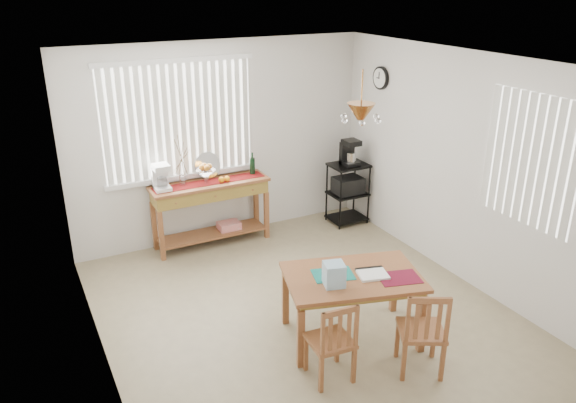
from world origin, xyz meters
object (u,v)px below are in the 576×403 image
sideboard (211,198)px  dining_table (353,282)px  cart_items (349,153)px  chair_left (332,342)px  chair_right (422,332)px  wire_cart (348,188)px

sideboard → dining_table: sideboard is taller
cart_items → chair_left: size_ratio=0.45×
sideboard → cart_items: cart_items is taller
dining_table → chair_right: bearing=-70.6°
sideboard → chair_left: 3.06m
wire_cart → dining_table: bearing=-122.1°
chair_left → chair_right: (0.76, -0.27, 0.03)m
cart_items → chair_left: bearing=-125.0°
cart_items → chair_left: (-1.99, -2.84, -0.65)m
cart_items → chair_right: size_ratio=0.42×
sideboard → chair_left: size_ratio=1.93×
sideboard → cart_items: (1.96, -0.21, 0.39)m
wire_cart → cart_items: (0.00, 0.01, 0.51)m
dining_table → chair_right: (0.26, -0.73, -0.19)m
cart_items → wire_cart: bearing=-90.0°
wire_cart → chair_left: bearing=-125.1°
wire_cart → chair_right: (-1.24, -3.11, -0.11)m
wire_cart → dining_table: (-1.49, -2.38, 0.08)m
dining_table → chair_left: (-0.50, -0.46, -0.22)m
wire_cart → cart_items: size_ratio=2.43×
chair_left → sideboard: bearing=89.5°
cart_items → chair_left: 3.53m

